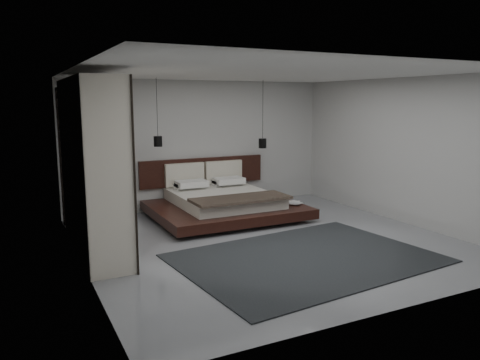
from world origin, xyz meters
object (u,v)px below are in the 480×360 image
pendant_right (263,143)px  rug (306,258)px  bed (223,202)px  lattice_screen (63,159)px  wardrobe (92,167)px  pendant_left (158,141)px

pendant_right → rug: (-1.17, -3.45, -1.42)m
bed → lattice_screen: bearing=169.6°
wardrobe → pendant_right: bearing=22.2°
pendant_left → wardrobe: bearing=-133.8°
lattice_screen → wardrobe: size_ratio=0.95×
pendant_left → wardrobe: 2.23m
lattice_screen → pendant_right: (4.18, -0.08, 0.13)m
lattice_screen → rug: lattice_screen is taller
wardrobe → lattice_screen: bearing=98.5°
wardrobe → bed: bearing=22.5°
bed → pendant_left: pendant_left is taller
bed → rug: (0.03, -2.98, -0.29)m
bed → wardrobe: size_ratio=1.06×
wardrobe → rug: bearing=-33.8°
pendant_left → wardrobe: pendant_left is taller
lattice_screen → rug: 4.81m
pendant_right → lattice_screen: bearing=178.9°
lattice_screen → wardrobe: bearing=-81.5°
bed → rug: bed is taller
pendant_right → wardrobe: pendant_right is taller
lattice_screen → pendant_left: 1.81m
pendant_right → rug: 3.91m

